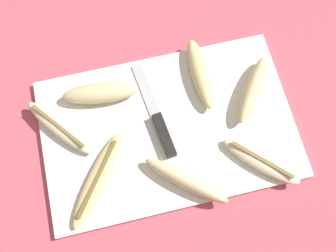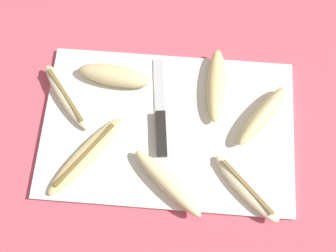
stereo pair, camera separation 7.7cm
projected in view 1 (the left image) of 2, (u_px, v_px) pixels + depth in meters
ground_plane at (168, 129)px, 0.80m from camera, size 4.00×4.00×0.00m
cutting_board at (168, 129)px, 0.79m from camera, size 0.50×0.32×0.01m
knife at (160, 126)px, 0.78m from camera, size 0.05×0.21×0.02m
banana_golden_short at (200, 74)px, 0.81m from camera, size 0.04×0.16×0.03m
banana_ripe_center at (100, 93)px, 0.79m from camera, size 0.16×0.06×0.04m
banana_bright_far at (261, 161)px, 0.75m from camera, size 0.14×0.14×0.02m
banana_spotted_left at (98, 179)px, 0.74m from camera, size 0.15×0.18×0.02m
banana_pale_long at (59, 127)px, 0.77m from camera, size 0.13×0.15×0.02m
banana_mellow_near at (253, 89)px, 0.79m from camera, size 0.12×0.15×0.04m
banana_soft_right at (186, 180)px, 0.73m from camera, size 0.15×0.14×0.03m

